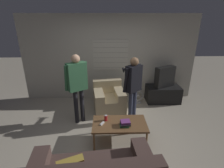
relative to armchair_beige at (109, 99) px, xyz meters
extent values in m
plane|color=#B2A893|center=(0.03, -1.21, -0.32)|extent=(16.00, 16.00, 0.00)
cube|color=#BCB7A8|center=(0.03, 0.82, 0.96)|extent=(5.20, 0.06, 2.55)
cube|color=beige|center=(0.07, 0.78, 1.07)|extent=(1.04, 0.02, 0.90)
cube|color=gray|center=(0.07, 0.77, 0.69)|extent=(1.02, 0.00, 0.01)
cube|color=gray|center=(0.07, 0.77, 0.84)|extent=(1.02, 0.00, 0.01)
cube|color=gray|center=(0.07, 0.77, 0.99)|extent=(1.02, 0.00, 0.01)
cube|color=gray|center=(0.07, 0.77, 1.14)|extent=(1.02, 0.00, 0.01)
cube|color=gray|center=(0.07, 0.77, 1.29)|extent=(1.02, 0.00, 0.01)
cube|color=gray|center=(0.07, 0.77, 1.45)|extent=(1.02, 0.00, 0.01)
cube|color=#4C3833|center=(0.50, -2.46, 0.20)|extent=(0.32, 0.87, 0.19)
cube|color=#B29338|center=(-0.56, -2.52, 0.20)|extent=(0.42, 0.34, 0.37)
cube|color=#C6B289|center=(0.01, -0.05, -0.11)|extent=(0.92, 0.97, 0.42)
cube|color=#C6B289|center=(-0.04, 0.28, 0.28)|extent=(0.82, 0.31, 0.37)
cube|color=#C6B289|center=(0.29, -0.01, 0.19)|extent=(0.36, 0.89, 0.19)
cube|color=#C6B289|center=(-0.27, -0.08, 0.19)|extent=(0.36, 0.89, 0.19)
cube|color=brown|center=(0.21, -1.35, 0.10)|extent=(1.10, 0.62, 0.04)
cylinder|color=brown|center=(-0.31, -1.08, -0.12)|extent=(0.04, 0.04, 0.40)
cylinder|color=brown|center=(0.72, -1.08, -0.12)|extent=(0.04, 0.04, 0.40)
cylinder|color=brown|center=(-0.31, -1.62, -0.12)|extent=(0.04, 0.04, 0.40)
cylinder|color=brown|center=(0.72, -1.62, -0.12)|extent=(0.04, 0.04, 0.40)
cube|color=black|center=(1.67, 0.45, -0.07)|extent=(1.00, 0.55, 0.49)
cube|color=black|center=(1.67, 0.45, 0.48)|extent=(0.66, 0.47, 0.62)
cube|color=navy|center=(1.62, 0.55, 0.48)|extent=(0.49, 0.26, 0.50)
cylinder|color=black|center=(-0.79, -0.63, 0.11)|extent=(0.10, 0.10, 0.87)
cylinder|color=black|center=(-0.66, -0.55, 0.11)|extent=(0.10, 0.10, 0.87)
cube|color=#336642|center=(-0.73, -0.59, 0.87)|extent=(0.48, 0.40, 0.65)
sphere|color=tan|center=(-0.73, -0.59, 1.28)|extent=(0.19, 0.19, 0.19)
cylinder|color=#336642|center=(-0.96, -0.68, 0.86)|extent=(0.14, 0.17, 0.62)
cylinder|color=#336642|center=(-0.68, -0.22, 1.07)|extent=(0.38, 0.55, 0.26)
cube|color=white|center=(-0.83, 0.03, 0.98)|extent=(0.07, 0.07, 0.13)
cylinder|color=#33384C|center=(0.52, -0.64, 0.09)|extent=(0.10, 0.10, 0.82)
cylinder|color=#33384C|center=(0.63, -0.55, 0.09)|extent=(0.10, 0.10, 0.82)
cube|color=black|center=(0.57, -0.60, 0.81)|extent=(0.42, 0.40, 0.62)
sphere|color=#846042|center=(0.57, -0.60, 1.21)|extent=(0.19, 0.19, 0.19)
cylinder|color=black|center=(0.38, -0.70, 0.80)|extent=(0.16, 0.16, 0.59)
cylinder|color=black|center=(0.56, -0.25, 0.97)|extent=(0.42, 0.47, 0.30)
cube|color=black|center=(0.38, -0.05, 0.85)|extent=(0.08, 0.08, 0.13)
cube|color=#33754C|center=(0.30, -1.45, 0.14)|extent=(0.19, 0.17, 0.03)
cube|color=black|center=(0.31, -1.45, 0.16)|extent=(0.21, 0.18, 0.03)
cube|color=#75387F|center=(0.31, -1.43, 0.20)|extent=(0.20, 0.18, 0.04)
cylinder|color=red|center=(-0.07, -1.25, 0.18)|extent=(0.07, 0.07, 0.12)
cylinder|color=silver|center=(-0.07, -1.25, 0.24)|extent=(0.06, 0.06, 0.00)
cube|color=white|center=(-0.15, -1.37, 0.13)|extent=(0.10, 0.13, 0.02)
cylinder|color=#A8A8AD|center=(0.89, 0.37, -0.31)|extent=(0.20, 0.20, 0.02)
cylinder|color=#A8A8AD|center=(0.89, 0.37, -0.26)|extent=(0.03, 0.03, 0.07)
torus|color=#A8A8AD|center=(0.89, 0.37, -0.09)|extent=(0.31, 0.02, 0.31)
sphere|color=#A8A8AD|center=(0.89, 0.37, -0.09)|extent=(0.09, 0.09, 0.09)
camera|label=1|loc=(-0.04, -4.37, 2.16)|focal=28.00mm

